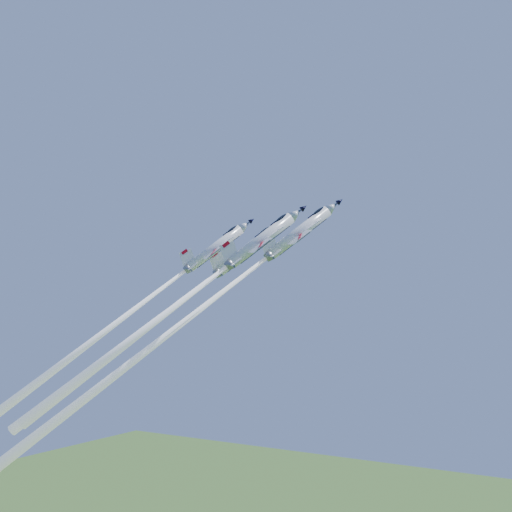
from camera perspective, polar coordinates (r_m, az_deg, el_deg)
The scene contains 4 objects.
jet_lead at distance 97.37m, azimuth -7.14°, elevation -6.50°, with size 41.41×37.33×51.26m.
jet_left at distance 102.01m, azimuth -9.28°, elevation -5.81°, with size 34.12×30.51×41.49m.
jet_right at distance 88.00m, azimuth -7.77°, elevation -4.76°, with size 30.93×27.57×37.35m.
jet_slot at distance 96.63m, azimuth -12.52°, elevation -5.57°, with size 31.39×28.14×38.38m.
Camera 1 is at (48.86, -81.87, 93.75)m, focal length 40.00 mm.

